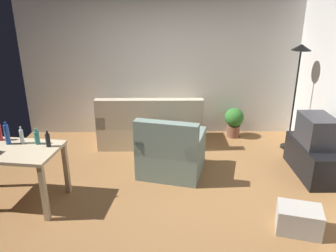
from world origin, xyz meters
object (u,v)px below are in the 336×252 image
Objects in this scene: potted_plant at (234,120)px; tv at (317,131)px; armchair at (171,154)px; bottle_blue at (7,134)px; bottle_clear at (22,136)px; storage_box at (299,219)px; couch at (150,128)px; desk at (10,157)px; tv_stand at (312,159)px; bottle_tall at (37,137)px; bottle_dark at (48,140)px; torchiere_lamp at (298,69)px.

tv is at bearing -59.04° from potted_plant.
bottle_blue reaches higher than armchair.
potted_plant is 2.55× the size of bottle_clear.
storage_box is 1.63× the size of bottle_blue.
tv is 4.22m from bottle_blue.
couch is at bearing 64.71° from tv.
desk reaches higher than storage_box.
bottle_blue reaches higher than tv_stand.
bottle_tall is at bearing 52.01° from couch.
bottle_tall is (-1.70, -0.61, 0.53)m from armchair.
potted_plant is 3.61m from bottle_tall.
torchiere_lamp is at bearing 23.79° from bottle_dark.
potted_plant reaches higher than storage_box.
desk is at bearing 48.65° from couch.
torchiere_lamp is at bearing 30.29° from desk.
bottle_tall is (-3.81, -1.52, -0.57)m from torchiere_lamp.
bottle_blue is (-0.06, 0.15, 0.24)m from desk.
tv and armchair have the same top height.
bottle_clear is (-1.90, -0.59, 0.54)m from armchair.
storage_box is (0.20, -2.81, -0.18)m from potted_plant.
tv is at bearing 154.71° from couch.
couch is 1.67× the size of armchair.
torchiere_lamp is at bearing 0.00° from tv_stand.
desk is 2.26× the size of potted_plant.
bottle_dark reaches higher than tv.
desk is 0.39m from bottle_tall.
couch is 8.83× the size of bottle_dark.
torchiere_lamp is 1.41× the size of desk.
armchair is 2.26× the size of storage_box.
bottle_blue is at bearing 121.52° from desk.
tv is 1.76m from potted_plant.
storage_box is at bearing -106.70° from torchiere_lamp.
tv is at bearing -89.79° from torchiere_lamp.
desk is 6.25× the size of bottle_dark.
bottle_blue is at bearing 167.66° from storage_box.
armchair is (2.01, 0.76, -0.33)m from desk.
bottle_dark is at bearing 100.16° from tv_stand.
tv is at bearing -90.00° from tv_stand.
tv_stand is 3.90m from bottle_tall.
desk is 1.18× the size of armchair.
bottle_dark is (-3.65, -0.65, 0.61)m from tv_stand.
couch is 3.03× the size of tv.
couch reaches higher than tv_stand.
couch is at bearing 45.26° from bottle_blue.
potted_plant is (3.23, 2.19, -0.32)m from desk.
bottle_clear reaches higher than tv_stand.
bottle_tall is 1.00× the size of bottle_dark.
torchiere_lamp is 4.02m from bottle_dark.
couch and tv have the same top height.
storage_box is (3.43, -0.62, -0.50)m from desk.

